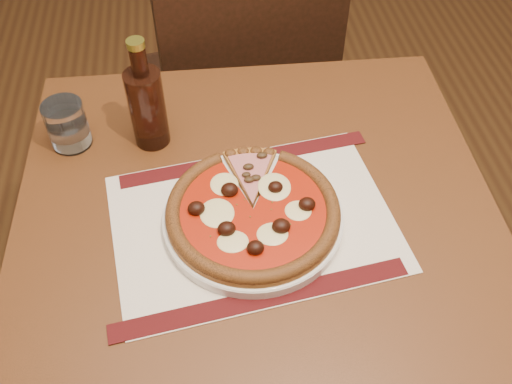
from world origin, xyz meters
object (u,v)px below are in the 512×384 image
at_px(plate, 253,218).
at_px(chair_far, 243,85).
at_px(water_glass, 67,125).
at_px(bottle, 147,105).
at_px(pizza, 253,211).
at_px(table, 257,249).

bearing_deg(plate, chair_far, 85.53).
bearing_deg(water_glass, bottle, -4.28).
relative_size(pizza, bottle, 1.30).
xyz_separation_m(chair_far, water_glass, (-0.36, -0.41, 0.27)).
height_order(chair_far, plate, chair_far).
height_order(table, plate, plate).
distance_m(plate, bottle, 0.28).
height_order(plate, pizza, pizza).
xyz_separation_m(table, chair_far, (0.04, 0.62, -0.12)).
bearing_deg(bottle, plate, -53.67).
height_order(plate, water_glass, water_glass).
distance_m(chair_far, water_glass, 0.61).
height_order(table, water_glass, water_glass).
bearing_deg(plate, table, 62.98).
relative_size(table, plate, 2.83).
bearing_deg(bottle, pizza, -53.73).
bearing_deg(bottle, water_glass, 175.72).
bearing_deg(pizza, table, 63.43).
bearing_deg(water_glass, pizza, -36.70).
bearing_deg(pizza, plate, 87.11).
relative_size(pizza, water_glass, 3.15).
height_order(water_glass, bottle, bottle).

